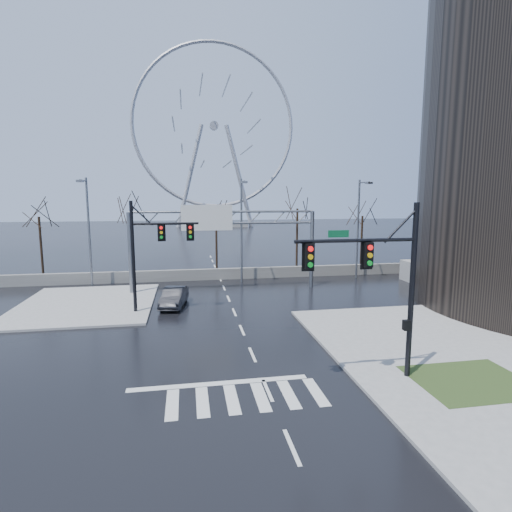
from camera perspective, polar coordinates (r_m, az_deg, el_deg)
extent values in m
plane|color=black|center=(21.66, -0.52, -13.91)|extent=(260.00, 260.00, 0.00)
cube|color=gray|center=(26.77, 20.68, -9.89)|extent=(12.00, 10.00, 0.15)
cube|color=gray|center=(33.71, -23.01, -6.30)|extent=(10.00, 12.00, 0.15)
cube|color=#273B18|center=(20.83, 28.36, -15.42)|extent=(5.00, 4.00, 0.02)
cube|color=slate|center=(40.65, -5.14, -2.57)|extent=(52.00, 0.50, 1.10)
cylinder|color=black|center=(19.03, 21.34, -4.99)|extent=(0.24, 0.24, 8.00)
cylinder|color=black|center=(17.39, 14.13, 2.15)|extent=(5.40, 0.16, 0.16)
cube|color=black|center=(17.54, 15.75, 0.16)|extent=(0.35, 0.28, 1.05)
cube|color=black|center=(16.58, 7.62, -0.05)|extent=(0.35, 0.28, 1.05)
cylinder|color=black|center=(29.33, -17.13, -0.28)|extent=(0.24, 0.24, 8.00)
cylinder|color=black|center=(28.88, -12.79, 4.54)|extent=(4.60, 0.16, 0.16)
cube|color=black|center=(28.79, -13.36, 3.32)|extent=(0.35, 0.28, 1.05)
cube|color=black|center=(28.74, -9.37, 3.42)|extent=(0.35, 0.28, 1.05)
cylinder|color=slate|center=(35.42, -17.51, 0.30)|extent=(0.36, 0.36, 7.00)
cylinder|color=slate|center=(36.87, 7.96, 0.91)|extent=(0.36, 0.36, 7.00)
cylinder|color=slate|center=(34.96, -4.58, 6.32)|extent=(16.00, 0.20, 0.20)
cylinder|color=slate|center=(35.01, -4.57, 4.69)|extent=(16.00, 0.20, 0.20)
cube|color=#0B532B|center=(34.73, -7.03, 5.45)|extent=(4.20, 0.10, 2.00)
cube|color=silver|center=(34.67, -7.02, 5.44)|extent=(4.40, 0.02, 2.20)
cylinder|color=slate|center=(39.40, -22.73, 3.01)|extent=(0.20, 0.20, 10.00)
cylinder|color=slate|center=(38.23, -23.49, 9.89)|extent=(0.12, 2.20, 0.12)
cube|color=slate|center=(37.25, -23.84, 9.77)|extent=(0.50, 0.70, 0.18)
cylinder|color=slate|center=(38.78, -2.09, 3.58)|extent=(0.20, 0.20, 10.00)
cylinder|color=slate|center=(37.59, -1.89, 10.60)|extent=(0.12, 2.20, 0.12)
cube|color=slate|center=(36.60, -1.67, 10.50)|extent=(0.50, 0.70, 0.18)
cylinder|color=slate|center=(42.13, 14.34, 3.70)|extent=(0.20, 0.20, 10.00)
cylinder|color=slate|center=(41.03, 15.21, 10.12)|extent=(0.12, 2.20, 0.12)
cube|color=slate|center=(40.12, 15.82, 10.00)|extent=(0.50, 0.70, 0.18)
cylinder|color=black|center=(46.47, -28.34, 1.07)|extent=(0.24, 0.24, 6.30)
cylinder|color=black|center=(43.93, -17.37, 1.63)|extent=(0.24, 0.24, 6.75)
cylinder|color=black|center=(44.72, -5.67, 1.50)|extent=(0.24, 0.24, 5.85)
cylinder|color=black|center=(45.24, 5.87, 2.32)|extent=(0.24, 0.24, 7.02)
cylinder|color=black|center=(48.53, 14.83, 1.95)|extent=(0.24, 0.24, 6.12)
cube|color=gray|center=(115.34, -5.81, 4.43)|extent=(18.00, 6.00, 1.00)
torus|color=#B2B2B7|center=(116.78, -6.02, 18.02)|extent=(45.00, 1.00, 45.00)
cylinder|color=#B2B2B7|center=(116.78, -6.02, 18.02)|extent=(2.40, 1.50, 2.40)
cylinder|color=#B2B2B7|center=(114.94, -9.46, 11.08)|extent=(8.28, 1.20, 28.82)
cylinder|color=#B2B2B7|center=(115.95, -2.40, 11.16)|extent=(8.28, 1.20, 28.82)
imported|color=black|center=(31.14, -11.63, -5.76)|extent=(2.25, 4.55, 1.43)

